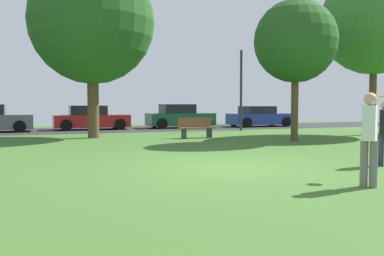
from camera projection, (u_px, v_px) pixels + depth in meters
ground_plane at (227, 168)px, 9.72m from camera, size 44.00×44.00×0.00m
road_strip at (109, 129)px, 24.63m from camera, size 44.00×6.40×0.01m
oak_tree_center at (92, 22)px, 18.22m from camera, size 5.44×5.44×7.81m
oak_tree_right at (296, 41)px, 16.64m from camera, size 3.31×3.31×5.66m
oak_tree_left at (374, 21)px, 20.07m from camera, size 5.11×5.11×8.04m
person_catcher at (369, 135)px, 7.46m from camera, size 0.39×0.37×1.70m
frisbee_disc at (378, 96)px, 8.46m from camera, size 0.34×0.34×0.06m
parked_car_red at (91, 119)px, 24.50m from camera, size 4.30×2.01×1.41m
parked_car_green at (180, 117)px, 26.33m from camera, size 4.18×1.96×1.49m
parked_car_blue at (259, 117)px, 27.89m from camera, size 4.21×2.09×1.36m
park_bench at (196, 127)px, 18.43m from camera, size 1.60×0.45×0.90m
street_lamp_post at (241, 91)px, 23.38m from camera, size 0.14×0.14×4.50m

